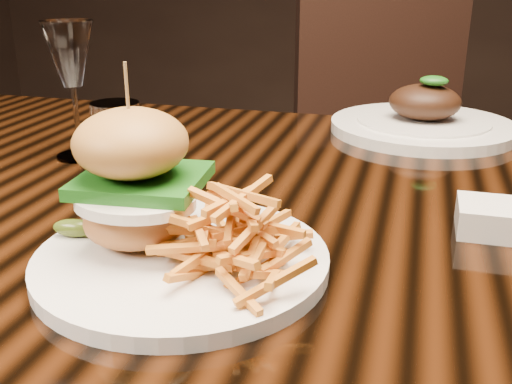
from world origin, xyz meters
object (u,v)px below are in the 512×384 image
(wine_glass, at_px, (70,59))
(far_dish, at_px, (423,121))
(chair_far, at_px, (389,159))
(dining_table, at_px, (289,256))
(burger_plate, at_px, (176,217))

(wine_glass, xyz_separation_m, far_dish, (0.49, 0.28, -0.12))
(wine_glass, height_order, chair_far, chair_far)
(wine_glass, bearing_deg, dining_table, -14.28)
(chair_far, bearing_deg, burger_plate, -121.15)
(burger_plate, xyz_separation_m, chair_far, (0.14, 1.08, -0.26))
(burger_plate, height_order, wine_glass, wine_glass)
(burger_plate, distance_m, chair_far, 1.12)
(burger_plate, relative_size, far_dish, 0.89)
(burger_plate, bearing_deg, wine_glass, 141.04)
(far_dish, bearing_deg, chair_far, 97.89)
(wine_glass, relative_size, chair_far, 0.21)
(dining_table, bearing_deg, chair_far, 85.03)
(far_dish, height_order, chair_far, chair_far)
(burger_plate, xyz_separation_m, far_dish, (0.21, 0.57, -0.03))
(dining_table, relative_size, wine_glass, 8.20)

